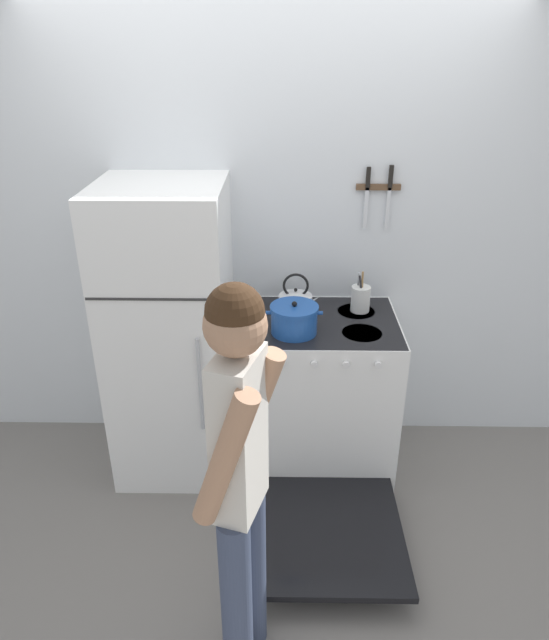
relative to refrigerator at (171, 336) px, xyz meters
The scene contains 9 objects.
ground_plane 1.06m from the refrigerator, 30.48° to the left, with size 14.00×14.00×0.00m, color slate.
wall_back 0.79m from the refrigerator, 32.73° to the left, with size 10.00×0.06×2.55m.
refrigerator is the anchor object (origin of this frame).
stove_range 0.93m from the refrigerator, ahead, with size 0.79×1.41×0.94m.
dutch_oven_pot 0.71m from the refrigerator, 11.19° to the right, with size 0.29×0.25×0.18m.
tea_kettle 0.72m from the refrigerator, 10.57° to the left, with size 0.23×0.19×0.23m.
utensil_jar 1.07m from the refrigerator, ahead, with size 0.11×0.11×0.23m.
person 1.34m from the refrigerator, 69.22° to the right, with size 0.33×0.39×1.68m.
wall_knife_strip 1.39m from the refrigerator, 15.31° to the left, with size 0.24×0.03×0.35m.
Camera 1 is at (0.06, -3.09, 2.31)m, focal length 32.00 mm.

